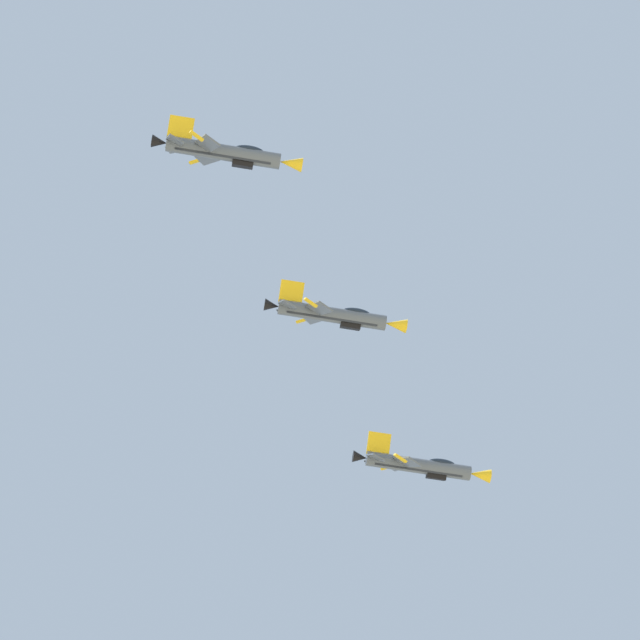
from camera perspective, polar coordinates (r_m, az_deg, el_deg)
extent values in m
cylinder|color=#4C5666|center=(155.13, 4.16, -6.13)|extent=(11.17, 7.61, 1.70)
cube|color=#232833|center=(155.07, 4.14, -6.30)|extent=(9.27, 6.19, 1.39)
cone|color=yellow|center=(156.40, 6.74, -6.48)|extent=(2.86, 2.57, 1.56)
cone|color=black|center=(154.22, 1.69, -5.79)|extent=(2.07, 1.99, 1.36)
ellipsoid|color=#192333|center=(155.64, 5.14, -6.03)|extent=(3.54, 2.96, 1.54)
cube|color=black|center=(155.37, 4.91, -6.53)|extent=(2.57, 2.27, 1.38)
cube|color=#4C5666|center=(157.42, 3.37, -6.18)|extent=(2.03, 2.79, 3.46)
cube|color=yellow|center=(159.33, 2.86, -6.21)|extent=(1.62, 0.61, 0.59)
cube|color=#4C5666|center=(152.30, 3.69, -5.97)|extent=(3.29, 3.02, 3.46)
cube|color=yellow|center=(150.08, 3.40, -5.82)|extent=(1.28, 1.64, 0.59)
cube|color=#4C5666|center=(155.92, 2.22, -5.94)|extent=(1.90, 1.70, 1.85)
cube|color=#4C5666|center=(152.92, 2.37, -5.81)|extent=(2.19, 2.24, 1.85)
cube|color=yellow|center=(154.70, 2.49, -5.23)|extent=(3.36, 3.21, 1.73)
cylinder|color=#4C5666|center=(149.38, 0.51, 0.22)|extent=(11.17, 7.61, 1.70)
cube|color=#232833|center=(149.28, 0.49, 0.04)|extent=(9.26, 6.18, 1.40)
cone|color=yellow|center=(150.10, 3.20, -0.20)|extent=(2.86, 2.57, 1.56)
cone|color=black|center=(149.01, -2.05, 0.61)|extent=(2.07, 1.99, 1.36)
ellipsoid|color=#192333|center=(149.74, 1.54, 0.30)|extent=(3.54, 2.96, 1.54)
cube|color=black|center=(149.38, 1.29, -0.21)|extent=(2.57, 2.27, 1.38)
cube|color=#4C5666|center=(151.78, -0.24, 0.08)|extent=(2.03, 2.75, 3.50)
cube|color=yellow|center=(153.76, -0.72, -0.01)|extent=(1.62, 0.60, 0.59)
cube|color=#4C5666|center=(146.70, -0.04, 0.49)|extent=(3.26, 3.00, 3.50)
cube|color=yellow|center=(144.58, -0.40, 0.74)|extent=(1.28, 1.64, 0.59)
cube|color=#4C5666|center=(150.56, -1.46, 0.39)|extent=(1.90, 1.68, 1.86)
cube|color=#4C5666|center=(147.58, -1.37, 0.64)|extent=(2.17, 2.22, 1.86)
cube|color=yellow|center=(149.49, -1.21, 1.17)|extent=(3.37, 3.23, 1.71)
cylinder|color=#4C5666|center=(143.19, -4.08, 7.04)|extent=(11.17, 7.61, 1.70)
cube|color=#232833|center=(143.06, -4.11, 6.86)|extent=(9.23, 6.14, 1.42)
cone|color=yellow|center=(143.22, -1.23, 6.60)|extent=(2.86, 2.57, 1.56)
cone|color=black|center=(143.48, -6.77, 7.44)|extent=(2.07, 1.99, 1.36)
ellipsoid|color=#192333|center=(143.33, -2.99, 7.12)|extent=(3.53, 2.95, 1.53)
cube|color=black|center=(142.94, -3.27, 6.60)|extent=(2.56, 2.25, 1.38)
cube|color=#4C5666|center=(145.72, -4.78, 6.83)|extent=(2.02, 2.58, 3.61)
cube|color=yellow|center=(147.78, -5.22, 6.67)|extent=(1.62, 0.59, 0.60)
cube|color=#4C5666|center=(140.70, -4.76, 7.40)|extent=(3.12, 2.92, 3.61)
cube|color=yellow|center=(138.73, -5.21, 7.71)|extent=(1.26, 1.63, 0.60)
cube|color=#4C5666|center=(144.84, -6.10, 7.17)|extent=(1.89, 1.60, 1.92)
cube|color=#4C5666|center=(141.92, -6.12, 7.51)|extent=(2.10, 2.17, 1.92)
cube|color=yellow|center=(143.87, -5.88, 8.01)|extent=(3.40, 3.29, 1.61)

